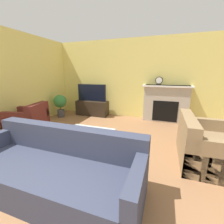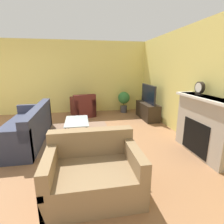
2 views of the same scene
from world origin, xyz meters
name	(u,v)px [view 1 (image 1 of 2)]	position (x,y,z in m)	size (l,w,h in m)	color
wall_back	(131,79)	(0.00, 4.72, 1.35)	(8.52, 0.06, 2.70)	#EADB72
wall_left	(9,81)	(-2.79, 2.34, 1.35)	(0.06, 7.69, 2.70)	#EADB72
area_rug	(90,148)	(-0.25, 1.99, 0.00)	(2.19, 1.78, 0.00)	#896B56
fireplace	(166,103)	(1.23, 4.52, 0.62)	(1.51, 0.39, 1.19)	#B2A899
tv_stand	(92,108)	(-1.38, 4.38, 0.27)	(1.20, 0.45, 0.55)	#2D2319
tv	(92,93)	(-1.38, 4.38, 0.86)	(1.12, 0.06, 0.62)	#232328
couch_sectional	(55,171)	(-0.14, 0.80, 0.29)	(2.39, 0.92, 0.82)	#33384C
couch_loveseat	(206,147)	(1.95, 2.26, 0.29)	(0.96, 1.28, 0.82)	#8C704C
armchair_by_window	(29,123)	(-2.15, 2.20, 0.30)	(1.02, 0.94, 0.82)	#5B231E
coffee_table	(89,132)	(-0.25, 2.00, 0.36)	(0.99, 0.58, 0.40)	#333338
potted_plant	(60,103)	(-2.37, 3.78, 0.51)	(0.46, 0.46, 0.81)	#47474C
mantel_clock	(159,81)	(0.97, 4.52, 1.33)	(0.24, 0.07, 0.27)	#28231E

